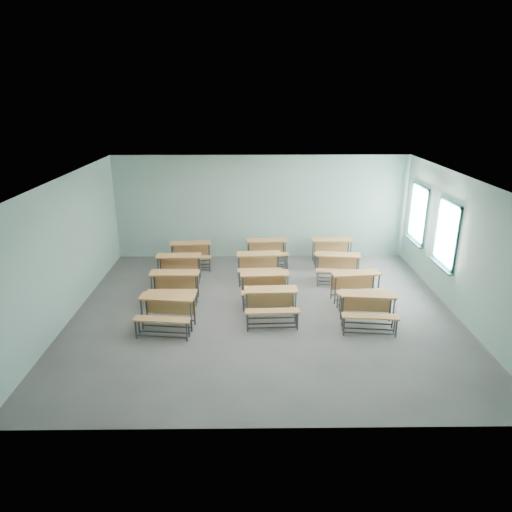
# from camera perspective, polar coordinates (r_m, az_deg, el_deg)

# --- Properties ---
(room) EXTENTS (9.04, 8.04, 3.24)m
(room) POSITION_cam_1_polar(r_m,az_deg,el_deg) (10.38, 1.56, 0.95)
(room) COLOR slate
(room) RESTS_ON ground
(desk_unit_r0c0) EXTENTS (1.28, 0.94, 0.75)m
(desk_unit_r0c0) POSITION_cam_1_polar(r_m,az_deg,el_deg) (10.19, -11.12, -6.46)
(desk_unit_r0c0) COLOR #CB8749
(desk_unit_r0c0) RESTS_ON ground
(desk_unit_r0c1) EXTENTS (1.23, 0.85, 0.75)m
(desk_unit_r0c1) POSITION_cam_1_polar(r_m,az_deg,el_deg) (10.36, 1.91, -5.61)
(desk_unit_r0c1) COLOR #CB8749
(desk_unit_r0c1) RESTS_ON ground
(desk_unit_r0c2) EXTENTS (1.28, 0.92, 0.75)m
(desk_unit_r0c2) POSITION_cam_1_polar(r_m,az_deg,el_deg) (10.43, 13.83, -6.05)
(desk_unit_r0c2) COLOR #CB8749
(desk_unit_r0c2) RESTS_ON ground
(desk_unit_r1c0) EXTENTS (1.21, 0.82, 0.75)m
(desk_unit_r1c0) POSITION_cam_1_polar(r_m,az_deg,el_deg) (11.48, -10.19, -3.34)
(desk_unit_r1c0) COLOR #CB8749
(desk_unit_r1c0) RESTS_ON ground
(desk_unit_r1c1) EXTENTS (1.24, 0.87, 0.75)m
(desk_unit_r1c1) POSITION_cam_1_polar(r_m,az_deg,el_deg) (11.26, 1.14, -3.46)
(desk_unit_r1c1) COLOR #CB8749
(desk_unit_r1c1) RESTS_ON ground
(desk_unit_r1c2) EXTENTS (1.29, 0.94, 0.75)m
(desk_unit_r1c2) POSITION_cam_1_polar(r_m,az_deg,el_deg) (11.55, 12.46, -3.34)
(desk_unit_r1c2) COLOR #CB8749
(desk_unit_r1c2) RESTS_ON ground
(desk_unit_r2c0) EXTENTS (1.21, 0.83, 0.75)m
(desk_unit_r2c0) POSITION_cam_1_polar(r_m,az_deg,el_deg) (12.64, -9.64, -1.10)
(desk_unit_r2c0) COLOR #CB8749
(desk_unit_r2c0) RESTS_ON ground
(desk_unit_r2c1) EXTENTS (1.24, 0.87, 0.75)m
(desk_unit_r2c1) POSITION_cam_1_polar(r_m,az_deg,el_deg) (12.61, 0.36, -0.86)
(desk_unit_r2c1) COLOR #CB8749
(desk_unit_r2c1) RESTS_ON ground
(desk_unit_r2c2) EXTENTS (1.29, 0.94, 0.75)m
(desk_unit_r2c2) POSITION_cam_1_polar(r_m,az_deg,el_deg) (12.75, 10.22, -0.96)
(desk_unit_r2c2) COLOR #CB8749
(desk_unit_r2c2) RESTS_ON ground
(desk_unit_r3c0) EXTENTS (1.27, 0.91, 0.75)m
(desk_unit_r3c0) POSITION_cam_1_polar(r_m,az_deg,el_deg) (13.67, -8.18, 0.58)
(desk_unit_r3c0) COLOR #CB8749
(desk_unit_r3c0) RESTS_ON ground
(desk_unit_r3c1) EXTENTS (1.27, 0.91, 0.75)m
(desk_unit_r3c1) POSITION_cam_1_polar(r_m,az_deg,el_deg) (13.80, 1.39, 0.96)
(desk_unit_r3c1) COLOR #CB8749
(desk_unit_r3c1) RESTS_ON ground
(desk_unit_r3c2) EXTENTS (1.21, 0.82, 0.75)m
(desk_unit_r3c2) POSITION_cam_1_polar(r_m,az_deg,el_deg) (14.03, 9.54, 1.01)
(desk_unit_r3c2) COLOR #CB8749
(desk_unit_r3c2) RESTS_ON ground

